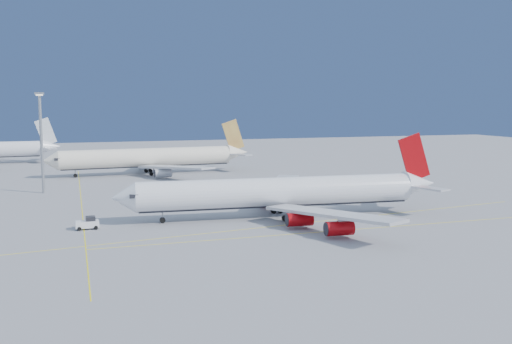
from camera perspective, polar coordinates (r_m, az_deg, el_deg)
The scene contains 6 objects.
ground at distance 120.51m, azimuth 2.62°, elevation -4.67°, with size 500.00×500.00×0.00m, color slate.
taxiway_lines at distance 122.33m, azimuth -4.92°, elevation -4.51°, with size 118.86×140.00×0.02m.
airliner_virgin at distance 121.21m, azimuth 2.89°, elevation -2.05°, with size 71.51×64.09×17.63m.
airliner_etihad at distance 197.33m, azimuth -10.38°, elevation 1.43°, with size 70.44×64.93×18.38m.
pushback_tug at distance 115.01m, azimuth -16.47°, elevation -4.94°, with size 4.44×2.82×2.45m.
light_mast at distance 162.71m, azimuth -20.70°, elevation 3.57°, with size 2.33×2.33×26.92m.
Camera 1 is at (-41.33, -110.55, 24.35)m, focal length 40.00 mm.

